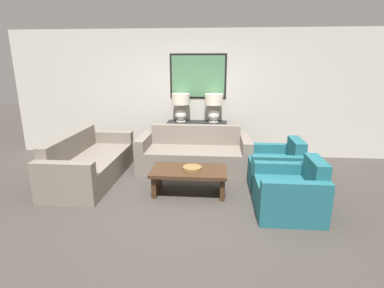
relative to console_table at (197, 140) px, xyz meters
name	(u,v)px	position (x,y,z in m)	size (l,w,h in m)	color
ground_plane	(186,204)	(0.00, -2.23, -0.39)	(20.00, 20.00, 0.00)	#3D3833
back_wall	(198,94)	(0.00, 0.28, 0.94)	(8.08, 0.12, 2.65)	beige
console_table	(197,140)	(0.00, 0.00, 0.00)	(1.24, 0.39, 0.78)	black
table_lamp_left	(181,104)	(-0.34, 0.00, 0.76)	(0.37, 0.37, 0.58)	silver
table_lamp_right	(214,105)	(0.34, 0.00, 0.76)	(0.37, 0.37, 0.58)	silver
couch_by_back_wall	(195,155)	(0.00, -0.70, -0.11)	(2.10, 0.90, 0.79)	slate
couch_by_side	(89,164)	(-1.78, -1.40, -0.11)	(0.90, 2.10, 0.79)	slate
coffee_table	(189,176)	(0.00, -1.84, -0.10)	(1.15, 0.63, 0.39)	#3D2616
decorative_bowl	(192,168)	(0.05, -1.84, 0.03)	(0.29, 0.29, 0.04)	olive
armchair_near_back_wall	(276,168)	(1.42, -1.33, -0.11)	(0.84, 0.87, 0.77)	#1E5B66
armchair_near_camera	(290,193)	(1.42, -2.35, -0.11)	(0.84, 0.87, 0.77)	#1E5B66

